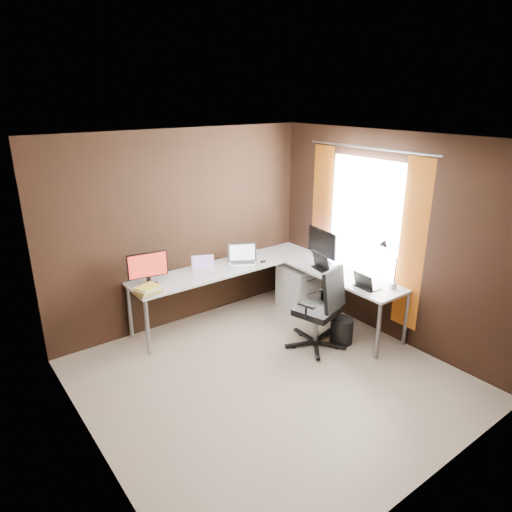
{
  "coord_description": "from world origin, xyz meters",
  "views": [
    {
      "loc": [
        -2.61,
        -3.22,
        2.89
      ],
      "look_at": [
        0.53,
        0.95,
        1.02
      ],
      "focal_mm": 32.0,
      "sensor_mm": 36.0,
      "label": 1
    }
  ],
  "objects": [
    {
      "name": "drawer_pedestal",
      "position": [
        1.43,
        1.15,
        0.3
      ],
      "size": [
        0.42,
        0.5,
        0.6
      ],
      "primitive_type": "cube",
      "color": "white",
      "rests_on": "ground"
    },
    {
      "name": "office_chair",
      "position": [
        0.9,
        0.19,
        0.3
      ],
      "size": [
        0.58,
        0.6,
        1.03
      ],
      "rotation": [
        0.0,
        0.0,
        0.26
      ],
      "color": "black",
      "rests_on": "ground"
    },
    {
      "name": "mouse_corner",
      "position": [
        0.93,
        1.32,
        0.75
      ],
      "size": [
        0.1,
        0.08,
        0.04
      ],
      "primitive_type": "ellipsoid",
      "rotation": [
        0.0,
        0.0,
        -0.25
      ],
      "color": "black",
      "rests_on": "desk"
    },
    {
      "name": "laptop_white",
      "position": [
        0.13,
        1.53,
        0.77
      ],
      "size": [
        0.35,
        0.31,
        0.2
      ],
      "rotation": [
        0.0,
        0.0,
        -0.41
      ],
      "color": "white",
      "rests_on": "desk"
    },
    {
      "name": "desk_lamp",
      "position": [
        1.57,
        -0.21,
        1.1
      ],
      "size": [
        0.19,
        0.22,
        0.58
      ],
      "rotation": [
        0.0,
        0.0,
        0.22
      ],
      "color": "slate",
      "rests_on": "desk"
    },
    {
      "name": "wastebasket",
      "position": [
        1.19,
        0.08,
        0.16
      ],
      "size": [
        0.32,
        0.32,
        0.32
      ],
      "primitive_type": "cylinder",
      "rotation": [
        0.0,
        0.0,
        -0.21
      ],
      "color": "black",
      "rests_on": "ground"
    },
    {
      "name": "laptop_black_big",
      "position": [
        1.4,
        0.62,
        0.78
      ],
      "size": [
        0.34,
        0.42,
        0.25
      ],
      "rotation": [
        0.0,
        0.0,
        1.35
      ],
      "color": "black",
      "rests_on": "desk"
    },
    {
      "name": "mouse_left",
      "position": [
        -0.62,
        1.3,
        0.75
      ],
      "size": [
        0.11,
        0.09,
        0.04
      ],
      "primitive_type": "ellipsoid",
      "rotation": [
        0.0,
        0.0,
        0.37
      ],
      "color": "black",
      "rests_on": "desk"
    },
    {
      "name": "book_stack",
      "position": [
        -0.73,
        1.32,
        0.77
      ],
      "size": [
        0.31,
        0.27,
        0.09
      ],
      "rotation": [
        0.0,
        0.0,
        0.22
      ],
      "color": "#9F8856",
      "rests_on": "desk"
    },
    {
      "name": "laptop_silver",
      "position": [
        0.7,
        1.47,
        0.78
      ],
      "size": [
        0.47,
        0.43,
        0.25
      ],
      "rotation": [
        0.0,
        0.0,
        -0.53
      ],
      "color": "silver",
      "rests_on": "desk"
    },
    {
      "name": "room",
      "position": [
        0.34,
        0.07,
        1.28
      ],
      "size": [
        3.6,
        3.6,
        2.5
      ],
      "color": "gray",
      "rests_on": "ground"
    },
    {
      "name": "monitor_left",
      "position": [
        -0.63,
        1.52,
        0.96
      ],
      "size": [
        0.47,
        0.16,
        0.41
      ],
      "rotation": [
        0.0,
        0.0,
        -0.16
      ],
      "color": "black",
      "rests_on": "desk"
    },
    {
      "name": "desk",
      "position": [
        0.84,
        1.04,
        0.68
      ],
      "size": [
        2.65,
        2.25,
        0.73
      ],
      "color": "white",
      "rests_on": "ground"
    },
    {
      "name": "monitor_right",
      "position": [
        1.56,
        0.85,
        0.99
      ],
      "size": [
        0.16,
        0.56,
        0.46
      ],
      "rotation": [
        0.0,
        0.0,
        1.45
      ],
      "color": "black",
      "rests_on": "desk"
    },
    {
      "name": "laptop_black_small",
      "position": [
        1.38,
        -0.07,
        0.77
      ],
      "size": [
        0.22,
        0.29,
        0.19
      ],
      "rotation": [
        0.0,
        0.0,
        1.52
      ],
      "color": "black",
      "rests_on": "desk"
    }
  ]
}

